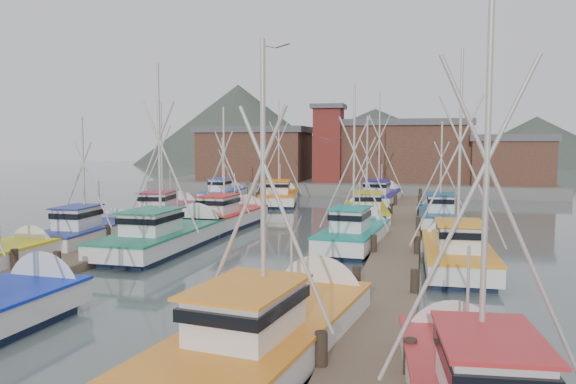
% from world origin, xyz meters
% --- Properties ---
extents(ground, '(260.00, 260.00, 0.00)m').
position_xyz_m(ground, '(0.00, 0.00, 0.00)').
color(ground, '#4E5E5C').
rests_on(ground, ground).
extents(dock_left, '(2.30, 46.00, 1.50)m').
position_xyz_m(dock_left, '(-7.00, 4.04, 0.21)').
color(dock_left, brown).
rests_on(dock_left, ground).
extents(dock_right, '(2.30, 46.00, 1.50)m').
position_xyz_m(dock_right, '(7.00, 4.04, 0.21)').
color(dock_right, brown).
rests_on(dock_right, ground).
extents(quay, '(44.00, 16.00, 1.20)m').
position_xyz_m(quay, '(0.00, 37.00, 0.60)').
color(quay, slate).
rests_on(quay, ground).
extents(shed_left, '(12.72, 8.48, 6.20)m').
position_xyz_m(shed_left, '(-11.00, 35.00, 4.34)').
color(shed_left, brown).
rests_on(shed_left, quay).
extents(shed_center, '(14.84, 9.54, 6.90)m').
position_xyz_m(shed_center, '(6.00, 37.00, 4.69)').
color(shed_center, brown).
rests_on(shed_center, quay).
extents(shed_right, '(8.48, 6.36, 5.20)m').
position_xyz_m(shed_right, '(17.00, 34.00, 3.84)').
color(shed_right, brown).
rests_on(shed_right, quay).
extents(lookout_tower, '(3.60, 3.60, 8.50)m').
position_xyz_m(lookout_tower, '(-2.00, 33.00, 5.55)').
color(lookout_tower, maroon).
rests_on(lookout_tower, quay).
extents(distant_hills, '(175.00, 140.00, 42.00)m').
position_xyz_m(distant_hills, '(-12.76, 122.59, 0.00)').
color(distant_hills, '#434F41').
rests_on(distant_hills, ground).
extents(boat_1, '(4.44, 10.17, 8.88)m').
position_xyz_m(boat_1, '(4.57, -14.65, 0.68)').
color(boat_1, '#101A36').
rests_on(boat_1, ground).
extents(boat_4, '(4.23, 10.27, 10.47)m').
position_xyz_m(boat_4, '(-4.67, -1.69, 0.69)').
color(boat_4, '#101A36').
rests_on(boat_4, ground).
extents(boat_5, '(3.67, 8.69, 9.27)m').
position_xyz_m(boat_5, '(4.78, 1.21, 0.68)').
color(boat_5, '#101A36').
rests_on(boat_5, ground).
extents(boat_6, '(3.12, 8.22, 7.52)m').
position_xyz_m(boat_6, '(-9.24, -1.57, 0.68)').
color(boat_6, '#101A36').
rests_on(boat_6, ground).
extents(boat_7, '(4.07, 8.89, 10.19)m').
position_xyz_m(boat_7, '(9.69, -2.84, 0.69)').
color(boat_7, '#101A36').
rests_on(boat_7, ground).
extents(boat_8, '(3.49, 9.30, 8.59)m').
position_xyz_m(boat_8, '(-4.18, 6.32, 0.68)').
color(boat_8, '#101A36').
rests_on(boat_8, ground).
extents(boat_9, '(3.84, 9.14, 8.10)m').
position_xyz_m(boat_9, '(4.38, 10.80, 0.68)').
color(boat_9, '#101A36').
rests_on(boat_9, ground).
extents(boat_10, '(4.03, 9.60, 9.19)m').
position_xyz_m(boat_10, '(-9.37, 7.79, 0.68)').
color(boat_10, '#101A36').
rests_on(boat_10, ground).
extents(boat_11, '(3.17, 8.60, 7.65)m').
position_xyz_m(boat_11, '(9.35, 10.38, 0.68)').
color(boat_11, '#101A36').
rests_on(boat_11, ground).
extents(boat_12, '(4.78, 10.23, 10.20)m').
position_xyz_m(boat_12, '(-4.48, 20.85, 0.69)').
color(boat_12, '#101A36').
rests_on(boat_12, ground).
extents(boat_13, '(4.39, 10.23, 10.98)m').
position_xyz_m(boat_13, '(4.43, 22.89, 0.69)').
color(boat_13, '#101A36').
rests_on(boat_13, ground).
extents(boat_14, '(2.76, 7.70, 6.60)m').
position_xyz_m(boat_14, '(-9.98, 21.58, 0.68)').
color(boat_14, '#101A36').
rests_on(boat_14, ground).
extents(gull_near, '(1.55, 0.64, 0.24)m').
position_xyz_m(gull_near, '(1.00, -1.28, 10.24)').
color(gull_near, slate).
rests_on(gull_near, ground).
extents(gull_far, '(1.52, 0.66, 0.24)m').
position_xyz_m(gull_far, '(2.94, 4.39, 5.76)').
color(gull_far, slate).
rests_on(gull_far, ground).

